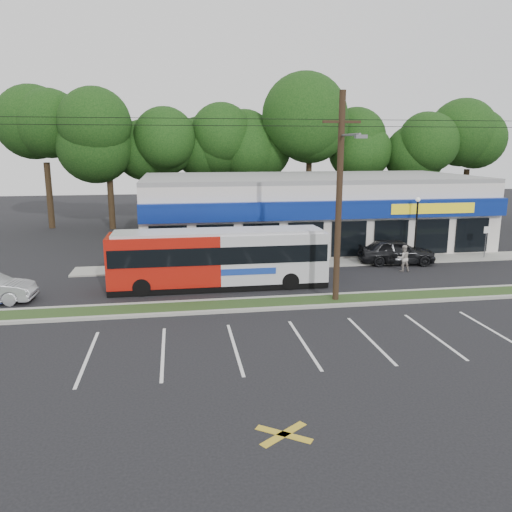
{
  "coord_description": "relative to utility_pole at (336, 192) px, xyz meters",
  "views": [
    {
      "loc": [
        -4.63,
        -21.68,
        7.52
      ],
      "look_at": [
        -0.34,
        5.0,
        1.54
      ],
      "focal_mm": 35.0,
      "sensor_mm": 36.0,
      "label": 1
    }
  ],
  "objects": [
    {
      "name": "pedestrian_a",
      "position": [
        -0.74,
        6.19,
        -4.54
      ],
      "size": [
        0.67,
        0.47,
        1.74
      ],
      "primitive_type": "imported",
      "rotation": [
        0.0,
        0.0,
        3.23
      ],
      "color": "silver",
      "rests_on": "ground"
    },
    {
      "name": "pedestrian_b",
      "position": [
        6.17,
        5.31,
        -4.6
      ],
      "size": [
        0.8,
        0.62,
        1.62
      ],
      "primitive_type": "imported",
      "rotation": [
        0.0,
        0.0,
        3.13
      ],
      "color": "#B5ACA3",
      "rests_on": "ground"
    },
    {
      "name": "sidewalk",
      "position": [
        2.17,
        8.07,
        -5.36
      ],
      "size": [
        32.0,
        2.2,
        0.1
      ],
      "primitive_type": "cube",
      "color": "#9E9E93",
      "rests_on": "ground"
    },
    {
      "name": "utility_pole",
      "position": [
        0.0,
        0.0,
        0.0
      ],
      "size": [
        50.0,
        2.77,
        10.0
      ],
      "color": "black",
      "rests_on": "ground"
    },
    {
      "name": "tree_line",
      "position": [
        1.17,
        25.07,
        3.0
      ],
      "size": [
        46.76,
        6.76,
        11.83
      ],
      "color": "black",
      "rests_on": "ground"
    },
    {
      "name": "lamp_post",
      "position": [
        8.17,
        7.87,
        -2.74
      ],
      "size": [
        0.3,
        0.3,
        4.25
      ],
      "color": "black",
      "rests_on": "ground"
    },
    {
      "name": "sign_post",
      "position": [
        13.17,
        7.65,
        -3.86
      ],
      "size": [
        0.45,
        0.1,
        2.23
      ],
      "color": "#59595E",
      "rests_on": "ground"
    },
    {
      "name": "car_dark",
      "position": [
        6.58,
        7.22,
        -4.58
      ],
      "size": [
        5.1,
        2.59,
        1.66
      ],
      "primitive_type": "imported",
      "rotation": [
        0.0,
        0.0,
        1.44
      ],
      "color": "black",
      "rests_on": "ground"
    },
    {
      "name": "strip_mall",
      "position": [
        2.67,
        14.99,
        -2.76
      ],
      "size": [
        25.0,
        12.55,
        5.3
      ],
      "color": "beige",
      "rests_on": "ground"
    },
    {
      "name": "grass_strip",
      "position": [
        -2.83,
        0.07,
        -5.35
      ],
      "size": [
        40.0,
        1.6,
        0.12
      ],
      "primitive_type": "cube",
      "color": "#243C18",
      "rests_on": "ground"
    },
    {
      "name": "ground",
      "position": [
        -2.83,
        -0.93,
        -5.41
      ],
      "size": [
        120.0,
        120.0,
        0.0
      ],
      "primitive_type": "plane",
      "color": "black",
      "rests_on": "ground"
    },
    {
      "name": "curb_north",
      "position": [
        -2.83,
        0.92,
        -5.34
      ],
      "size": [
        40.0,
        0.25,
        0.14
      ],
      "primitive_type": "cube",
      "color": "#9E9E93",
      "rests_on": "ground"
    },
    {
      "name": "curb_south",
      "position": [
        -2.83,
        -0.78,
        -5.34
      ],
      "size": [
        40.0,
        0.25,
        0.14
      ],
      "primitive_type": "cube",
      "color": "#9E9E93",
      "rests_on": "ground"
    },
    {
      "name": "metrobus",
      "position": [
        -5.27,
        3.57,
        -3.76
      ],
      "size": [
        11.66,
        2.52,
        3.13
      ],
      "rotation": [
        0.0,
        0.0,
        -0.0
      ],
      "color": "#B0170D",
      "rests_on": "ground"
    }
  ]
}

